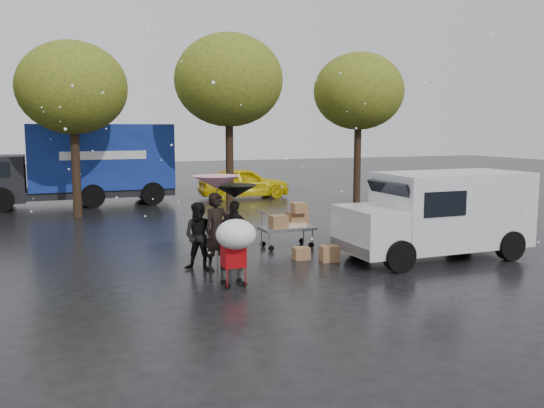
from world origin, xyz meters
name	(u,v)px	position (x,y,z in m)	size (l,w,h in m)	color
ground	(256,268)	(0.00, 0.00, 0.00)	(90.00, 90.00, 0.00)	black
person_pink	(217,232)	(-0.89, 0.23, 0.91)	(0.67, 0.44, 1.83)	black
person_middle	(200,236)	(-1.27, 0.34, 0.80)	(0.78, 0.61, 1.61)	black
person_black	(235,234)	(-0.39, 0.37, 0.80)	(0.94, 0.39, 1.60)	black
umbrella_pink	(216,182)	(-0.89, 0.23, 2.08)	(1.12, 1.12, 2.23)	#4C4C4C
umbrella_black	(235,191)	(-0.39, 0.37, 1.83)	(1.07, 1.07, 1.98)	#4C4C4C
vendor_cart	(290,222)	(1.73, 1.96, 0.73)	(1.52, 0.80, 1.27)	slate
shopping_cart	(236,238)	(-0.97, -1.45, 1.06)	(0.84, 0.84, 1.46)	#A4090E
white_van	(439,213)	(4.78, -0.63, 1.16)	(4.91, 2.18, 2.20)	silver
blue_truck	(81,165)	(-3.09, 13.60, 1.76)	(8.30, 2.60, 3.50)	navy
box_ground_near	(329,253)	(1.97, 0.01, 0.20)	(0.45, 0.36, 0.40)	brown
box_ground_far	(301,253)	(1.40, 0.46, 0.16)	(0.40, 0.31, 0.31)	brown
yellow_taxi	(244,183)	(4.27, 13.39, 0.74)	(1.74, 4.32, 1.47)	yellow
tree_row	(155,84)	(-0.47, 10.00, 5.02)	(21.60, 4.40, 7.12)	black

